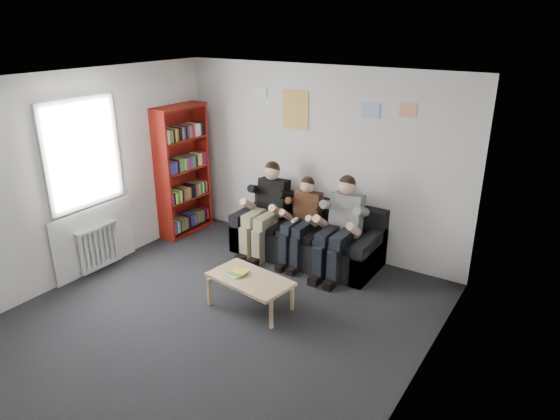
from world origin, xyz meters
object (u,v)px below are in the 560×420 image
bookshelf (183,171)px  coffee_table (250,281)px  person_right (339,228)px  sofa (307,238)px  person_middle (301,222)px  person_left (265,210)px

bookshelf → coffee_table: bearing=-28.7°
person_right → sofa: bearing=155.7°
person_middle → sofa: bearing=81.4°
sofa → bookshelf: bearing=-173.7°
sofa → person_left: person_left is taller
bookshelf → person_right: size_ratio=1.52×
sofa → bookshelf: (-2.13, -0.24, 0.73)m
person_middle → person_right: 0.60m
person_middle → bookshelf: bearing=172.5°
bookshelf → person_middle: bookshelf is taller
coffee_table → person_right: size_ratio=0.74×
sofa → person_left: (-0.59, -0.20, 0.37)m
coffee_table → person_left: bearing=117.3°
coffee_table → person_middle: size_ratio=0.81×
person_right → bookshelf: bearing=175.0°
coffee_table → person_middle: (-0.11, 1.37, 0.27)m
bookshelf → coffee_table: (2.24, -1.32, -0.68)m
person_left → bookshelf: bearing=175.5°
bookshelf → person_right: 2.75m
bookshelf → person_left: 1.58m
sofa → person_right: size_ratio=1.58×
sofa → person_right: person_right is taller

